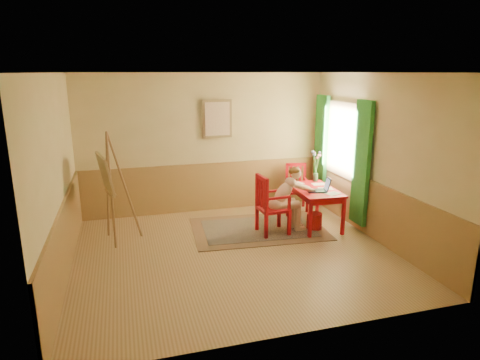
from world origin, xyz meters
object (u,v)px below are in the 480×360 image
object	(u,v)px
chair_back	(296,187)
easel	(108,178)
figure	(287,197)
laptop	(320,189)
table	(315,193)
chair_left	(270,205)

from	to	relation	value
chair_back	easel	world-z (taller)	easel
figure	laptop	world-z (taller)	figure
chair_back	laptop	world-z (taller)	laptop
table	figure	xyz separation A→B (m)	(-0.60, -0.13, 0.02)
chair_back	table	bearing A→B (deg)	-94.21
table	figure	bearing A→B (deg)	-167.85
figure	easel	bearing A→B (deg)	172.82
table	chair_back	size ratio (longest dim) A/B	1.28
table	chair_left	world-z (taller)	chair_left
table	figure	distance (m)	0.62
chair_left	laptop	xyz separation A→B (m)	(0.94, -0.02, 0.23)
table	easel	distance (m)	3.68
easel	table	bearing A→B (deg)	-3.98
chair_back	laptop	distance (m)	1.22
table	laptop	xyz separation A→B (m)	(0.01, -0.18, 0.14)
laptop	figure	bearing A→B (deg)	175.01
figure	laptop	distance (m)	0.62
chair_left	easel	xyz separation A→B (m)	(-2.70, 0.42, 0.58)
chair_left	chair_back	bearing A→B (deg)	49.19
chair_back	easel	xyz separation A→B (m)	(-3.71, -0.75, 0.64)
chair_left	figure	bearing A→B (deg)	6.19
chair_left	figure	size ratio (longest dim) A/B	0.91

